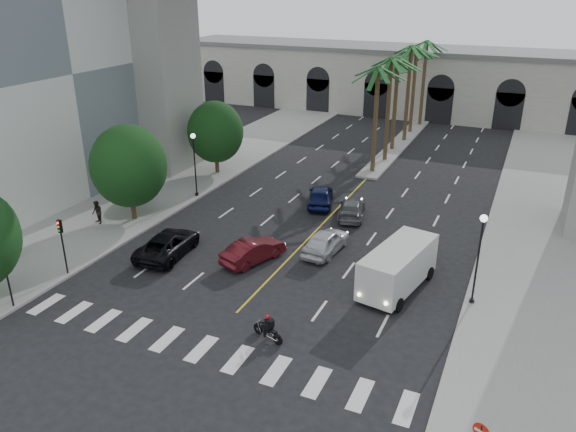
# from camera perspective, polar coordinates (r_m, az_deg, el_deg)

# --- Properties ---
(ground) EXTENTS (140.00, 140.00, 0.00)m
(ground) POSITION_cam_1_polar(r_m,az_deg,el_deg) (29.21, -7.19, -11.67)
(ground) COLOR black
(ground) RESTS_ON ground
(sidewalk_left) EXTENTS (8.00, 100.00, 0.15)m
(sidewalk_left) POSITION_cam_1_polar(r_m,az_deg,el_deg) (47.96, -13.50, 2.21)
(sidewalk_left) COLOR gray
(sidewalk_left) RESTS_ON ground
(sidewalk_right) EXTENTS (8.00, 100.00, 0.15)m
(sidewalk_right) POSITION_cam_1_polar(r_m,az_deg,el_deg) (39.01, 24.65, -4.24)
(sidewalk_right) COLOR gray
(sidewalk_right) RESTS_ON ground
(median) EXTENTS (2.00, 24.00, 0.20)m
(median) POSITION_cam_1_polar(r_m,az_deg,el_deg) (61.97, 11.13, 7.10)
(median) COLOR gray
(median) RESTS_ON ground
(pier_building) EXTENTS (71.00, 10.50, 8.50)m
(pier_building) POSITION_cam_1_polar(r_m,az_deg,el_deg) (77.42, 14.43, 13.08)
(pier_building) COLOR beige
(pier_building) RESTS_ON ground
(palm_a) EXTENTS (3.20, 3.20, 10.30)m
(palm_a) POSITION_cam_1_polar(r_m,az_deg,el_deg) (50.59, 9.16, 14.19)
(palm_a) COLOR #47331E
(palm_a) RESTS_ON ground
(palm_b) EXTENTS (3.20, 3.20, 10.60)m
(palm_b) POSITION_cam_1_polar(r_m,az_deg,el_deg) (54.37, 10.45, 14.99)
(palm_b) COLOR #47331E
(palm_b) RESTS_ON ground
(palm_c) EXTENTS (3.20, 3.20, 10.10)m
(palm_c) POSITION_cam_1_polar(r_m,az_deg,el_deg) (58.35, 11.13, 15.00)
(palm_c) COLOR #47331E
(palm_c) RESTS_ON ground
(palm_d) EXTENTS (3.20, 3.20, 10.90)m
(palm_d) POSITION_cam_1_polar(r_m,az_deg,el_deg) (62.07, 12.41, 16.03)
(palm_d) COLOR #47331E
(palm_d) RESTS_ON ground
(palm_e) EXTENTS (3.20, 3.20, 10.40)m
(palm_e) POSITION_cam_1_polar(r_m,az_deg,el_deg) (66.06, 12.94, 15.97)
(palm_e) COLOR #47331E
(palm_e) RESTS_ON ground
(palm_f) EXTENTS (3.20, 3.20, 10.70)m
(palm_f) POSITION_cam_1_polar(r_m,az_deg,el_deg) (69.88, 13.92, 16.46)
(palm_f) COLOR #47331E
(palm_f) RESTS_ON ground
(street_tree_mid) EXTENTS (5.44, 5.44, 7.21)m
(street_tree_mid) POSITION_cam_1_polar(r_m,az_deg,el_deg) (41.78, -15.88, 4.90)
(street_tree_mid) COLOR #382616
(street_tree_mid) RESTS_ON ground
(street_tree_far) EXTENTS (5.04, 5.04, 6.68)m
(street_tree_far) POSITION_cam_1_polar(r_m,az_deg,el_deg) (51.24, -7.38, 8.46)
(street_tree_far) COLOR #382616
(street_tree_far) RESTS_ON ground
(lamp_post_left_far) EXTENTS (0.40, 0.40, 5.35)m
(lamp_post_left_far) POSITION_cam_1_polar(r_m,az_deg,el_deg) (45.72, -9.48, 5.69)
(lamp_post_left_far) COLOR black
(lamp_post_left_far) RESTS_ON ground
(lamp_post_right) EXTENTS (0.40, 0.40, 5.35)m
(lamp_post_right) POSITION_cam_1_polar(r_m,az_deg,el_deg) (31.32, 18.82, -3.48)
(lamp_post_right) COLOR black
(lamp_post_right) RESTS_ON ground
(traffic_signal_near) EXTENTS (0.25, 0.18, 3.65)m
(traffic_signal_near) POSITION_cam_1_polar(r_m,az_deg,el_deg) (33.20, -26.80, -4.66)
(traffic_signal_near) COLOR black
(traffic_signal_near) RESTS_ON ground
(traffic_signal_far) EXTENTS (0.25, 0.18, 3.65)m
(traffic_signal_far) POSITION_cam_1_polar(r_m,az_deg,el_deg) (35.51, -22.00, -2.06)
(traffic_signal_far) COLOR black
(traffic_signal_far) RESTS_ON ground
(motorcycle_rider) EXTENTS (1.86, 0.76, 1.40)m
(motorcycle_rider) POSITION_cam_1_polar(r_m,az_deg,el_deg) (28.17, -1.98, -11.36)
(motorcycle_rider) COLOR black
(motorcycle_rider) RESTS_ON ground
(car_a) EXTENTS (2.15, 4.62, 1.53)m
(car_a) POSITION_cam_1_polar(r_m,az_deg,el_deg) (36.61, 3.84, -2.60)
(car_a) COLOR silver
(car_a) RESTS_ON ground
(car_b) EXTENTS (2.98, 4.72, 1.47)m
(car_b) POSITION_cam_1_polar(r_m,az_deg,el_deg) (35.44, -3.54, -3.55)
(car_b) COLOR #501017
(car_b) RESTS_ON ground
(car_c) EXTENTS (3.07, 5.67, 1.51)m
(car_c) POSITION_cam_1_polar(r_m,az_deg,el_deg) (37.00, -12.10, -2.82)
(car_c) COLOR black
(car_c) RESTS_ON ground
(car_d) EXTENTS (2.86, 4.87, 1.33)m
(car_d) POSITION_cam_1_polar(r_m,az_deg,el_deg) (42.31, 6.49, 0.76)
(car_d) COLOR #5C5D61
(car_d) RESTS_ON ground
(car_e) EXTENTS (3.20, 5.01, 1.59)m
(car_e) POSITION_cam_1_polar(r_m,az_deg,el_deg) (44.29, 3.32, 2.08)
(car_e) COLOR #0E1543
(car_e) RESTS_ON ground
(cargo_van) EXTENTS (3.41, 6.44, 2.60)m
(cargo_van) POSITION_cam_1_polar(r_m,az_deg,el_deg) (32.55, 11.08, -5.09)
(cargo_van) COLOR silver
(cargo_van) RESTS_ON ground
(pedestrian_a) EXTENTS (0.65, 0.55, 1.52)m
(pedestrian_a) POSITION_cam_1_polar(r_m,az_deg,el_deg) (39.51, -26.11, -2.83)
(pedestrian_a) COLOR black
(pedestrian_a) RESTS_ON sidewalk_left
(pedestrian_b) EXTENTS (1.03, 0.95, 1.71)m
(pedestrian_b) POSITION_cam_1_polar(r_m,az_deg,el_deg) (42.73, -18.82, 0.35)
(pedestrian_b) COLOR black
(pedestrian_b) RESTS_ON sidewalk_left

